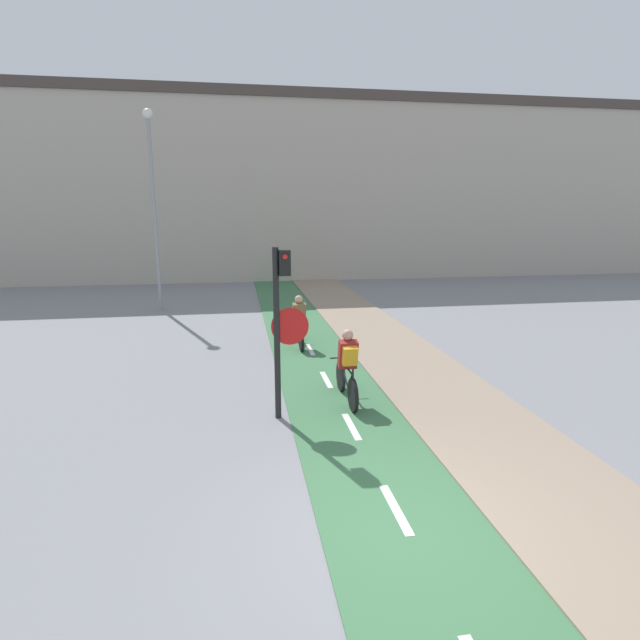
{
  "coord_description": "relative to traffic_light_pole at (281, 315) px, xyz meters",
  "views": [
    {
      "loc": [
        -1.87,
        -4.91,
        3.71
      ],
      "look_at": [
        0.0,
        6.35,
        1.2
      ],
      "focal_mm": 28.0,
      "sensor_mm": 36.0,
      "label": 1
    }
  ],
  "objects": [
    {
      "name": "bike_lane",
      "position": [
        1.14,
        -3.64,
        -1.91
      ],
      "size": [
        2.06,
        60.0,
        0.02
      ],
      "color": "#3D7047",
      "rests_on": "ground_plane"
    },
    {
      "name": "ground_plane",
      "position": [
        1.14,
        -3.64,
        -1.92
      ],
      "size": [
        120.0,
        120.0,
        0.0
      ],
      "primitive_type": "plane",
      "color": "gray"
    },
    {
      "name": "street_lamp_far",
      "position": [
        -3.67,
        10.89,
        2.46
      ],
      "size": [
        0.36,
        0.36,
        7.23
      ],
      "color": "gray",
      "rests_on": "ground_plane"
    },
    {
      "name": "cyclist_near",
      "position": [
        1.32,
        0.55,
        -1.22
      ],
      "size": [
        0.46,
        1.77,
        1.47
      ],
      "color": "black",
      "rests_on": "ground_plane"
    },
    {
      "name": "traffic_light_pole",
      "position": [
        0.0,
        0.0,
        0.0
      ],
      "size": [
        0.67,
        0.25,
        3.1
      ],
      "color": "black",
      "rests_on": "ground_plane"
    },
    {
      "name": "building_row_background",
      "position": [
        1.14,
        20.48,
        2.96
      ],
      "size": [
        60.0,
        5.2,
        9.75
      ],
      "color": "#B2A899",
      "rests_on": "ground_plane"
    },
    {
      "name": "cyclist_far",
      "position": [
        0.89,
        4.78,
        -1.27
      ],
      "size": [
        0.46,
        1.7,
        1.45
      ],
      "color": "black",
      "rests_on": "ground_plane"
    },
    {
      "name": "sidewalk_strip",
      "position": [
        3.37,
        -3.64,
        -1.9
      ],
      "size": [
        2.4,
        60.0,
        0.05
      ],
      "color": "gray",
      "rests_on": "ground_plane"
    }
  ]
}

